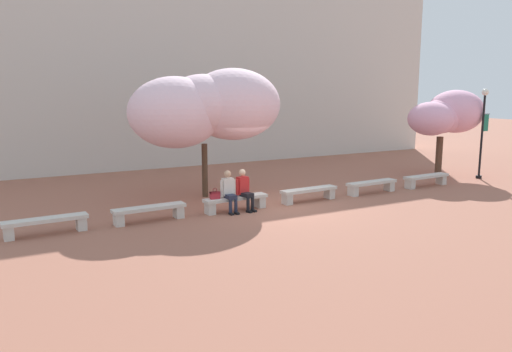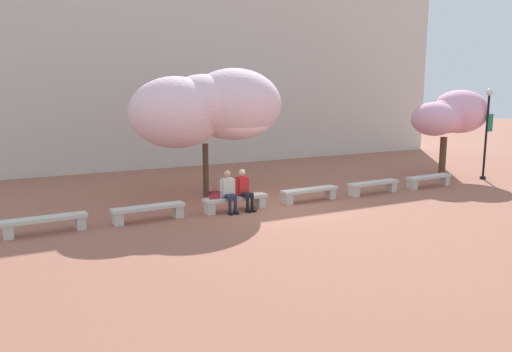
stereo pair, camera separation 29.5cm
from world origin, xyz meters
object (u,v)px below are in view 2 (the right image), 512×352
at_px(stone_bench_near_east, 309,192).
at_px(cherry_tree_secondary, 450,115).
at_px(lamp_post_with_banner, 487,125).
at_px(person_seated_left, 229,190).
at_px(stone_bench_near_west, 149,210).
at_px(handbag, 214,195).
at_px(stone_bench_east_end, 373,185).
at_px(stone_bench_west_end, 45,222).
at_px(stone_bench_center, 235,201).
at_px(cherry_tree_main, 207,107).
at_px(person_seated_right, 244,188).
at_px(stone_bench_far_east, 429,179).

height_order(stone_bench_near_east, cherry_tree_secondary, cherry_tree_secondary).
bearing_deg(lamp_post_with_banner, person_seated_left, -178.64).
xyz_separation_m(stone_bench_near_west, handbag, (2.05, -0.00, 0.27)).
bearing_deg(stone_bench_near_east, handbag, -179.97).
xyz_separation_m(stone_bench_east_end, handbag, (-6.22, -0.00, 0.27)).
bearing_deg(person_seated_left, stone_bench_west_end, 179.42).
height_order(stone_bench_east_end, lamp_post_with_banner, lamp_post_with_banner).
xyz_separation_m(stone_bench_center, stone_bench_near_east, (2.75, 0.00, 0.00)).
distance_m(person_seated_left, cherry_tree_secondary, 11.38).
xyz_separation_m(stone_bench_near_east, person_seated_left, (-3.01, -0.05, 0.39)).
height_order(handbag, cherry_tree_main, cherry_tree_main).
distance_m(stone_bench_west_end, lamp_post_with_banner, 17.28).
relative_size(stone_bench_near_west, stone_bench_center, 1.00).
xyz_separation_m(cherry_tree_main, cherry_tree_secondary, (10.84, -0.80, -0.48)).
bearing_deg(stone_bench_east_end, handbag, -179.98).
relative_size(stone_bench_east_end, person_seated_right, 1.65).
height_order(person_seated_left, cherry_tree_main, cherry_tree_main).
relative_size(stone_bench_far_east, cherry_tree_secondary, 0.57).
relative_size(handbag, cherry_tree_main, 0.06).
bearing_deg(person_seated_left, stone_bench_east_end, 0.53).
xyz_separation_m(stone_bench_west_end, person_seated_left, (5.25, -0.05, 0.39)).
relative_size(person_seated_left, cherry_tree_main, 0.24).
distance_m(stone_bench_far_east, handbag, 8.97).
xyz_separation_m(stone_bench_near_west, person_seated_left, (2.50, -0.05, 0.39)).
height_order(stone_bench_center, person_seated_left, person_seated_left).
bearing_deg(stone_bench_center, stone_bench_west_end, 180.00).
xyz_separation_m(stone_bench_east_end, stone_bench_far_east, (2.75, 0.00, 0.00)).
relative_size(stone_bench_center, stone_bench_east_end, 1.00).
bearing_deg(lamp_post_with_banner, stone_bench_center, -178.87).
height_order(stone_bench_center, stone_bench_far_east, same).
bearing_deg(stone_bench_center, handbag, -179.87).
bearing_deg(cherry_tree_secondary, stone_bench_east_end, -164.56).
relative_size(stone_bench_near_west, person_seated_right, 1.65).
relative_size(stone_bench_far_east, handbag, 6.28).
height_order(person_seated_right, cherry_tree_main, cherry_tree_main).
distance_m(handbag, cherry_tree_secondary, 11.83).
height_order(stone_bench_east_end, stone_bench_far_east, same).
height_order(stone_bench_near_west, person_seated_left, person_seated_left).
bearing_deg(cherry_tree_main, stone_bench_east_end, -22.45).
distance_m(stone_bench_center, stone_bench_near_east, 2.75).
xyz_separation_m(person_seated_left, cherry_tree_main, (0.27, 2.33, 2.44)).
bearing_deg(stone_bench_near_west, stone_bench_west_end, 180.00).
xyz_separation_m(cherry_tree_secondary, lamp_post_with_banner, (0.81, -1.25, -0.39)).
height_order(cherry_tree_secondary, lamp_post_with_banner, lamp_post_with_banner).
xyz_separation_m(stone_bench_far_east, lamp_post_with_banner, (3.40, 0.23, 1.96)).
bearing_deg(person_seated_right, stone_bench_far_east, 0.37).
relative_size(stone_bench_west_end, cherry_tree_secondary, 0.57).
xyz_separation_m(person_seated_left, handbag, (-0.45, 0.05, -0.12)).
distance_m(stone_bench_center, lamp_post_with_banner, 11.82).
bearing_deg(person_seated_right, cherry_tree_main, 96.36).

